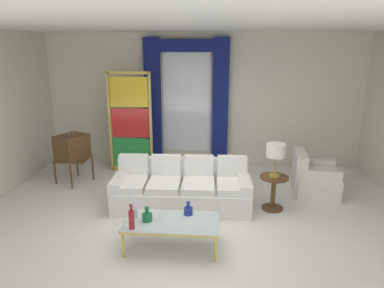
% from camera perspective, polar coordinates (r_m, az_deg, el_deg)
% --- Properties ---
extents(ground_plane, '(16.00, 16.00, 0.00)m').
position_cam_1_polar(ground_plane, '(5.68, -0.12, -12.76)').
color(ground_plane, white).
extents(wall_rear, '(8.00, 0.12, 3.00)m').
position_cam_1_polar(wall_rear, '(8.14, 1.74, 7.16)').
color(wall_rear, silver).
rests_on(wall_rear, ground).
extents(ceiling_slab, '(8.00, 7.60, 0.04)m').
position_cam_1_polar(ceiling_slab, '(5.80, 0.58, 18.79)').
color(ceiling_slab, white).
extents(curtained_window, '(2.00, 0.17, 2.70)m').
position_cam_1_polar(curtained_window, '(7.97, -0.91, 8.73)').
color(curtained_window, white).
rests_on(curtained_window, ground).
extents(couch_white_long, '(2.37, 1.00, 0.86)m').
position_cam_1_polar(couch_white_long, '(6.15, -1.64, -7.28)').
color(couch_white_long, white).
rests_on(couch_white_long, ground).
extents(coffee_table, '(1.30, 0.66, 0.41)m').
position_cam_1_polar(coffee_table, '(4.90, -3.35, -12.78)').
color(coffee_table, silver).
rests_on(coffee_table, ground).
extents(bottle_blue_decanter, '(0.13, 0.13, 0.21)m').
position_cam_1_polar(bottle_blue_decanter, '(5.01, -0.63, -10.70)').
color(bottle_blue_decanter, navy).
rests_on(bottle_blue_decanter, coffee_table).
extents(bottle_crystal_tall, '(0.14, 0.14, 0.21)m').
position_cam_1_polar(bottle_crystal_tall, '(4.88, -7.33, -11.57)').
color(bottle_crystal_tall, '#196B3D').
rests_on(bottle_crystal_tall, coffee_table).
extents(bottle_amber_squat, '(0.07, 0.07, 0.29)m').
position_cam_1_polar(bottle_amber_squat, '(4.97, -9.31, -10.57)').
color(bottle_amber_squat, silver).
rests_on(bottle_amber_squat, coffee_table).
extents(bottle_ruby_flask, '(0.08, 0.08, 0.35)m').
position_cam_1_polar(bottle_ruby_flask, '(4.69, -9.85, -11.89)').
color(bottle_ruby_flask, maroon).
rests_on(bottle_ruby_flask, coffee_table).
extents(vintage_tv, '(0.72, 0.75, 1.35)m').
position_cam_1_polar(vintage_tv, '(7.43, -18.99, -0.62)').
color(vintage_tv, brown).
rests_on(vintage_tv, ground).
extents(armchair_white, '(0.90, 0.89, 0.80)m').
position_cam_1_polar(armchair_white, '(7.03, 19.07, -5.34)').
color(armchair_white, white).
rests_on(armchair_white, ground).
extents(stained_glass_divider, '(0.95, 0.05, 2.20)m').
position_cam_1_polar(stained_glass_divider, '(7.71, -10.03, 3.11)').
color(stained_glass_divider, gold).
rests_on(stained_glass_divider, ground).
extents(peacock_figurine, '(0.44, 0.60, 0.50)m').
position_cam_1_polar(peacock_figurine, '(7.48, -7.25, -3.86)').
color(peacock_figurine, beige).
rests_on(peacock_figurine, ground).
extents(round_side_table, '(0.48, 0.48, 0.59)m').
position_cam_1_polar(round_side_table, '(6.14, 13.13, -7.27)').
color(round_side_table, brown).
rests_on(round_side_table, ground).
extents(table_lamp_brass, '(0.32, 0.32, 0.57)m').
position_cam_1_polar(table_lamp_brass, '(5.91, 13.53, -1.25)').
color(table_lamp_brass, '#B29338').
rests_on(table_lamp_brass, round_side_table).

